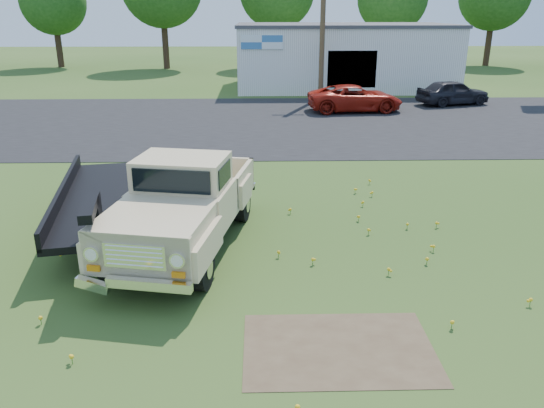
# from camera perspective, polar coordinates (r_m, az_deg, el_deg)

# --- Properties ---
(ground) EXTENTS (140.00, 140.00, 0.00)m
(ground) POSITION_cam_1_polar(r_m,az_deg,el_deg) (11.24, -2.69, -6.47)
(ground) COLOR #2C4B18
(ground) RESTS_ON ground
(asphalt_lot) EXTENTS (90.00, 14.00, 0.02)m
(asphalt_lot) POSITION_cam_1_polar(r_m,az_deg,el_deg) (25.55, -2.06, 8.81)
(asphalt_lot) COLOR black
(asphalt_lot) RESTS_ON ground
(dirt_patch_a) EXTENTS (3.00, 2.00, 0.01)m
(dirt_patch_a) POSITION_cam_1_polar(r_m,az_deg,el_deg) (8.75, 7.16, -15.17)
(dirt_patch_a) COLOR brown
(dirt_patch_a) RESTS_ON ground
(dirt_patch_b) EXTENTS (2.20, 1.60, 0.01)m
(dirt_patch_b) POSITION_cam_1_polar(r_m,az_deg,el_deg) (14.63, -10.29, -0.30)
(dirt_patch_b) COLOR brown
(dirt_patch_b) RESTS_ON ground
(commercial_building) EXTENTS (14.20, 8.20, 4.15)m
(commercial_building) POSITION_cam_1_polar(r_m,az_deg,el_deg) (37.59, 7.59, 15.55)
(commercial_building) COLOR silver
(commercial_building) RESTS_ON ground
(utility_pole_mid) EXTENTS (1.60, 0.30, 9.00)m
(utility_pole_mid) POSITION_cam_1_polar(r_m,az_deg,el_deg) (32.26, 5.49, 19.34)
(utility_pole_mid) COLOR #4E3D24
(utility_pole_mid) RESTS_ON ground
(treeline_b) EXTENTS (5.76, 5.76, 8.57)m
(treeline_b) POSITION_cam_1_polar(r_m,az_deg,el_deg) (54.22, -22.50, 19.45)
(treeline_b) COLOR #372419
(treeline_b) RESTS_ON ground
(vintage_pickup_truck) EXTENTS (3.31, 6.13, 2.11)m
(vintage_pickup_truck) POSITION_cam_1_polar(r_m,az_deg,el_deg) (11.76, -9.44, 0.10)
(vintage_pickup_truck) COLOR #CDB689
(vintage_pickup_truck) RESTS_ON ground
(flatbed_trailer) EXTENTS (3.28, 6.73, 1.76)m
(flatbed_trailer) POSITION_cam_1_polar(r_m,az_deg,el_deg) (13.40, -17.26, 1.16)
(flatbed_trailer) COLOR black
(flatbed_trailer) RESTS_ON ground
(red_pickup) EXTENTS (5.03, 2.63, 1.35)m
(red_pickup) POSITION_cam_1_polar(r_m,az_deg,el_deg) (28.50, 8.92, 11.16)
(red_pickup) COLOR maroon
(red_pickup) RESTS_ON ground
(dark_sedan) EXTENTS (4.31, 2.63, 1.37)m
(dark_sedan) POSITION_cam_1_polar(r_m,az_deg,el_deg) (31.79, 18.87, 11.28)
(dark_sedan) COLOR black
(dark_sedan) RESTS_ON ground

